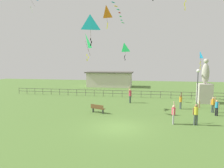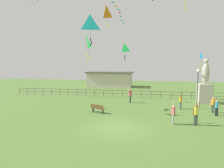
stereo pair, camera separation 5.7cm
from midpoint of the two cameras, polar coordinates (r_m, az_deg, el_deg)
ground_plane at (r=16.38m, az=1.67°, el=-11.97°), size 80.00×80.00×0.00m
statue_monument at (r=27.85m, az=24.42°, el=-1.15°), size 1.63×1.63×5.48m
lamppost at (r=24.40m, az=22.77°, el=1.09°), size 0.36×0.36×4.30m
park_bench at (r=20.76m, az=-3.94°, el=-6.74°), size 1.54×0.94×0.85m
person_0 at (r=23.04m, az=26.28°, el=-4.95°), size 0.46×0.29×1.57m
person_1 at (r=17.67m, az=16.74°, el=-7.73°), size 0.34×0.48×1.86m
person_2 at (r=17.96m, az=22.32°, el=-7.42°), size 0.53×0.32×2.03m
person_3 at (r=21.89m, az=27.14°, el=-5.58°), size 0.39×0.40×1.78m
person_4 at (r=23.46m, az=18.58°, el=-4.42°), size 0.29×0.49×1.82m
person_5 at (r=25.68m, az=5.13°, el=-2.98°), size 0.38×0.51×2.04m
kite_0 at (r=22.89m, az=-1.57°, el=19.33°), size 0.85×0.85×2.39m
kite_2 at (r=20.02m, az=-7.28°, el=11.54°), size 0.83×0.90×2.54m
kite_3 at (r=25.96m, az=3.43°, el=10.00°), size 1.07×0.88×2.19m
kite_5 at (r=28.47m, az=23.25°, el=7.24°), size 0.47×0.76×2.37m
kite_6 at (r=17.94m, az=-6.02°, el=16.28°), size 1.28×1.04×2.58m
waterfront_railing at (r=29.84m, az=5.15°, el=-2.47°), size 36.01×0.06×0.95m
pavilion_building at (r=42.27m, az=-0.55°, el=1.39°), size 9.43×4.45×3.07m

